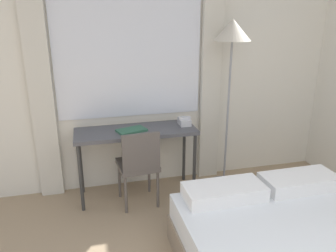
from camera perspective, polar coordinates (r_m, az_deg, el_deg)
name	(u,v)px	position (r m, az deg, el deg)	size (l,w,h in m)	color
wall_back_with_window	(160,70)	(3.74, -1.38, 9.75)	(5.05, 0.13, 2.70)	silver
desk	(136,136)	(3.54, -5.59, -1.74)	(1.29, 0.47, 0.78)	#4C4C51
desk_chair	(139,163)	(3.41, -5.11, -6.36)	(0.43, 0.43, 0.85)	#59514C
standing_lamp	(232,47)	(3.60, 11.05, 13.43)	(0.39, 0.39, 1.90)	#4C4C51
telephone	(184,121)	(3.65, 2.86, 0.80)	(0.13, 0.16, 0.09)	silver
book	(132,130)	(3.47, -6.36, -0.74)	(0.34, 0.26, 0.02)	#33664C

